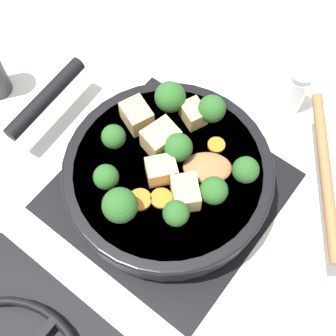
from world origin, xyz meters
TOP-DOWN VIEW (x-y plane):
  - ground_plane at (0.00, 0.00)m, footprint 2.40×2.40m
  - front_burner_grate at (0.00, 0.00)m, footprint 0.31×0.31m
  - skillet_pan at (0.00, 0.00)m, footprint 0.39×0.30m
  - wooden_spoon at (-0.12, -0.09)m, footprint 0.25×0.24m
  - tofu_cube_center_large at (-0.00, 0.01)m, footprint 0.05×0.05m
  - tofu_cube_near_handle at (0.02, -0.09)m, footprint 0.05×0.04m
  - tofu_cube_east_chunk at (0.08, -0.03)m, footprint 0.05×0.05m
  - tofu_cube_west_chunk at (0.03, -0.02)m, footprint 0.05×0.05m
  - tofu_cube_back_piece at (-0.05, 0.02)m, footprint 0.05×0.05m
  - broccoli_floret_near_spoon at (0.05, 0.07)m, footprint 0.03×0.03m
  - broccoli_floret_center_top at (-0.09, -0.05)m, footprint 0.04×0.04m
  - broccoli_floret_east_rim at (-0.08, 0.00)m, footprint 0.04×0.04m
  - broccoli_floret_west_rim at (-0.00, -0.02)m, footprint 0.04×0.04m
  - broccoli_floret_north_edge at (-0.00, -0.10)m, footprint 0.04×0.04m
  - broccoli_floret_south_cluster at (0.08, 0.02)m, footprint 0.03×0.03m
  - broccoli_floret_mid_floret at (-0.06, 0.05)m, footprint 0.04×0.04m
  - broccoli_floret_small_inner at (0.06, -0.08)m, footprint 0.05×0.05m
  - broccoli_floret_tall_stem at (0.01, 0.09)m, footprint 0.05×0.05m
  - carrot_slice_orange_thin at (-0.02, 0.04)m, footprint 0.03×0.03m
  - carrot_slice_near_center at (0.00, 0.06)m, footprint 0.03×0.03m
  - carrot_slice_edge_slice at (-0.03, -0.07)m, footprint 0.02×0.02m
  - salt_shaker at (-0.07, -0.25)m, footprint 0.04×0.04m

SIDE VIEW (x-z plane):
  - ground_plane at x=0.00m, z-range 0.00..0.00m
  - front_burner_grate at x=0.00m, z-range 0.00..0.03m
  - salt_shaker at x=-0.07m, z-range 0.00..0.09m
  - skillet_pan at x=0.00m, z-range 0.03..0.08m
  - carrot_slice_orange_thin at x=-0.02m, z-range 0.08..0.09m
  - carrot_slice_near_center at x=0.00m, z-range 0.08..0.09m
  - carrot_slice_edge_slice at x=-0.03m, z-range 0.08..0.09m
  - wooden_spoon at x=-0.12m, z-range 0.08..0.10m
  - tofu_cube_near_handle at x=0.02m, z-range 0.08..0.11m
  - tofu_cube_center_large at x=0.00m, z-range 0.08..0.11m
  - tofu_cube_back_piece at x=-0.05m, z-range 0.08..0.12m
  - tofu_cube_east_chunk at x=0.08m, z-range 0.08..0.12m
  - tofu_cube_west_chunk at x=0.03m, z-range 0.08..0.12m
  - broccoli_floret_south_cluster at x=0.08m, z-range 0.08..0.13m
  - broccoli_floret_near_spoon at x=0.05m, z-range 0.08..0.13m
  - broccoli_floret_mid_floret at x=-0.06m, z-range 0.08..0.13m
  - broccoli_floret_center_top at x=-0.09m, z-range 0.08..0.13m
  - broccoli_floret_east_rim at x=-0.08m, z-range 0.08..0.13m
  - broccoli_floret_west_rim at x=0.00m, z-range 0.08..0.13m
  - broccoli_floret_north_edge at x=0.00m, z-range 0.08..0.13m
  - broccoli_floret_small_inner at x=0.06m, z-range 0.08..0.14m
  - broccoli_floret_tall_stem at x=0.01m, z-range 0.08..0.14m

